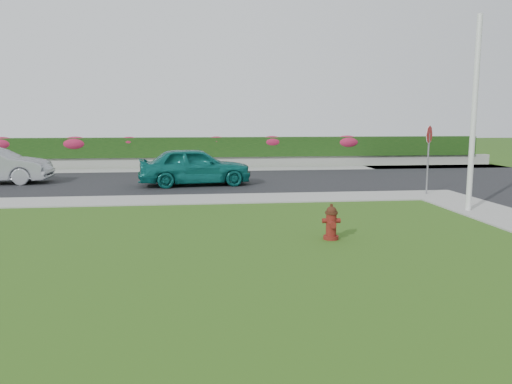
{
  "coord_description": "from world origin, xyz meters",
  "views": [
    {
      "loc": [
        -1.58,
        -8.0,
        2.76
      ],
      "look_at": [
        -0.1,
        4.52,
        0.9
      ],
      "focal_mm": 35.0,
      "sensor_mm": 36.0,
      "label": 1
    }
  ],
  "objects": [
    {
      "name": "ground",
      "position": [
        0.0,
        0.0,
        0.0
      ],
      "size": [
        120.0,
        120.0,
        0.0
      ],
      "primitive_type": "plane",
      "color": "black",
      "rests_on": "ground"
    },
    {
      "name": "street_far",
      "position": [
        -5.0,
        14.0,
        0.02
      ],
      "size": [
        26.0,
        8.0,
        0.04
      ],
      "primitive_type": "cube",
      "color": "black",
      "rests_on": "ground"
    },
    {
      "name": "sidewalk_far",
      "position": [
        -6.0,
        9.0,
        0.02
      ],
      "size": [
        24.0,
        2.0,
        0.04
      ],
      "primitive_type": "cube",
      "color": "gray",
      "rests_on": "ground"
    },
    {
      "name": "curb_corner",
      "position": [
        7.0,
        9.0,
        0.02
      ],
      "size": [
        2.0,
        2.0,
        0.04
      ],
      "primitive_type": "cube",
      "color": "gray",
      "rests_on": "ground"
    },
    {
      "name": "sidewalk_beyond",
      "position": [
        -1.0,
        19.0,
        0.02
      ],
      "size": [
        34.0,
        2.0,
        0.04
      ],
      "primitive_type": "cube",
      "color": "gray",
      "rests_on": "ground"
    },
    {
      "name": "retaining_wall",
      "position": [
        -1.0,
        20.5,
        0.3
      ],
      "size": [
        34.0,
        0.4,
        0.6
      ],
      "primitive_type": "cube",
      "color": "gray",
      "rests_on": "ground"
    },
    {
      "name": "hedge",
      "position": [
        -1.0,
        20.6,
        1.15
      ],
      "size": [
        32.0,
        0.9,
        1.1
      ],
      "primitive_type": "cube",
      "color": "black",
      "rests_on": "retaining_wall"
    },
    {
      "name": "fire_hydrant",
      "position": [
        1.45,
        2.95,
        0.39
      ],
      "size": [
        0.42,
        0.4,
        0.83
      ],
      "rotation": [
        0.0,
        0.0,
        -0.07
      ],
      "color": "#56130D",
      "rests_on": "ground"
    },
    {
      "name": "sedan_teal",
      "position": [
        -1.69,
        12.58,
        0.82
      ],
      "size": [
        4.76,
        2.34,
        1.56
      ],
      "primitive_type": "imported",
      "rotation": [
        0.0,
        0.0,
        1.68
      ],
      "color": "#0C6059",
      "rests_on": "street_far"
    },
    {
      "name": "utility_pole",
      "position": [
        6.45,
        5.84,
        2.85
      ],
      "size": [
        0.16,
        0.16,
        5.7
      ],
      "primitive_type": "cylinder",
      "color": "silver",
      "rests_on": "ground"
    },
    {
      "name": "stop_sign",
      "position": [
        6.71,
        9.14,
        1.88
      ],
      "size": [
        0.48,
        0.52,
        2.53
      ],
      "rotation": [
        0.0,
        0.0,
        0.43
      ],
      "color": "slate",
      "rests_on": "ground"
    },
    {
      "name": "flower_clump_a",
      "position": [
        -12.09,
        20.5,
        1.4
      ],
      "size": [
        1.52,
        0.98,
        0.76
      ],
      "primitive_type": "ellipsoid",
      "color": "#BB204A",
      "rests_on": "hedge"
    },
    {
      "name": "flower_clump_b",
      "position": [
        -8.25,
        20.5,
        1.39
      ],
      "size": [
        1.56,
        1.0,
        0.78
      ],
      "primitive_type": "ellipsoid",
      "color": "#BB204A",
      "rests_on": "hedge"
    },
    {
      "name": "flower_clump_c",
      "position": [
        -5.34,
        20.5,
        1.48
      ],
      "size": [
        1.13,
        0.73,
        0.57
      ],
      "primitive_type": "ellipsoid",
      "color": "#BB204A",
      "rests_on": "hedge"
    },
    {
      "name": "flower_clump_d",
      "position": [
        -0.49,
        20.5,
        1.48
      ],
      "size": [
        1.1,
        0.71,
        0.55
      ],
      "primitive_type": "ellipsoid",
      "color": "#BB204A",
      "rests_on": "hedge"
    },
    {
      "name": "flower_clump_e",
      "position": [
        2.7,
        20.5,
        1.43
      ],
      "size": [
        1.35,
        0.87,
        0.67
      ],
      "primitive_type": "ellipsoid",
      "color": "#BB204A",
      "rests_on": "hedge"
    },
    {
      "name": "flower_clump_f",
      "position": [
        7.16,
        20.5,
        1.39
      ],
      "size": [
        1.54,
        0.99,
        0.77
      ],
      "primitive_type": "ellipsoid",
      "color": "#BB204A",
      "rests_on": "hedge"
    }
  ]
}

